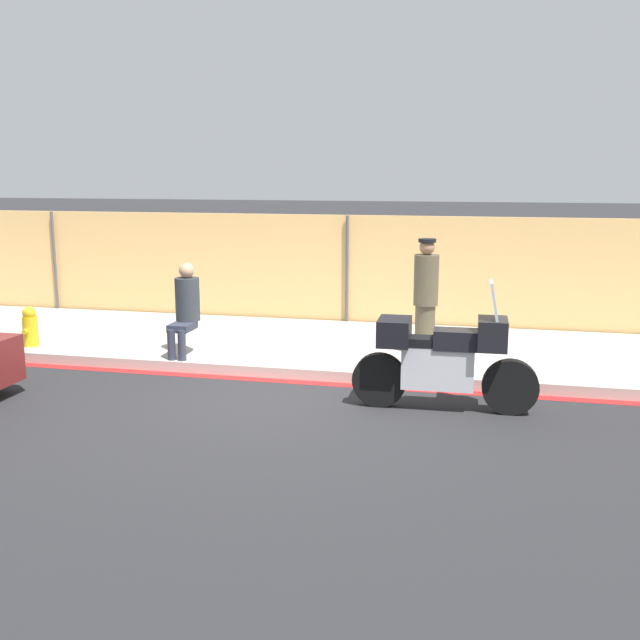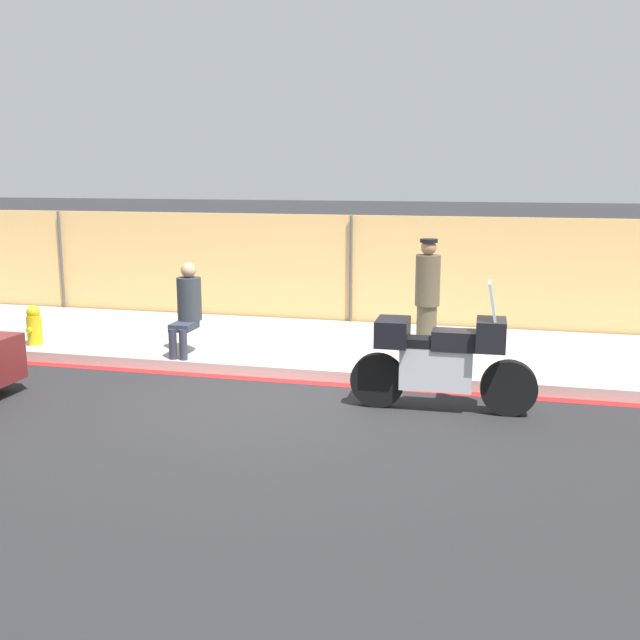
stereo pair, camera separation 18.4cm
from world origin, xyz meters
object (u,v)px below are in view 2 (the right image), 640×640
Objects in this scene: motorcycle at (441,358)px; person_seated_on_curb at (187,304)px; fire_hydrant at (34,325)px; officer_standing at (427,296)px.

person_seated_on_curb is (-3.63, 1.28, 0.25)m from motorcycle.
fire_hydrant is (-6.07, 1.24, -0.17)m from motorcycle.
person_seated_on_curb is at bearing -166.85° from officer_standing.
person_seated_on_curb is at bearing 0.96° from fire_hydrant.
officer_standing reaches higher than motorcycle.
motorcycle reaches higher than fire_hydrant.
officer_standing is 2.74× the size of fire_hydrant.
officer_standing is 3.34m from person_seated_on_curb.
motorcycle is 3.86m from person_seated_on_curb.
person_seated_on_curb is (-3.25, -0.76, -0.12)m from officer_standing.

